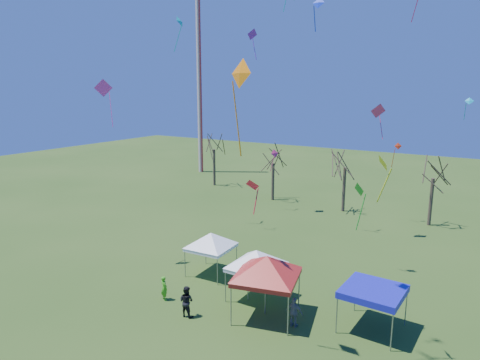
% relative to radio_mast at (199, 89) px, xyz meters
% --- Properties ---
extents(ground, '(140.00, 140.00, 0.00)m').
position_rel_radio_mast_xyz_m(ground, '(28.00, -34.00, -12.50)').
color(ground, '#2A4917').
rests_on(ground, ground).
extents(radio_mast, '(0.70, 0.70, 25.00)m').
position_rel_radio_mast_xyz_m(radio_mast, '(0.00, 0.00, 0.00)').
color(radio_mast, silver).
rests_on(radio_mast, ground).
extents(tree_0, '(3.83, 3.83, 8.44)m').
position_rel_radio_mast_xyz_m(tree_0, '(7.15, -6.62, -6.01)').
color(tree_0, '#3D2D21').
rests_on(tree_0, ground).
extents(tree_1, '(3.42, 3.42, 7.54)m').
position_rel_radio_mast_xyz_m(tree_1, '(17.23, -9.35, -6.71)').
color(tree_1, '#3D2D21').
rests_on(tree_1, ground).
extents(tree_2, '(3.71, 3.71, 8.18)m').
position_rel_radio_mast_xyz_m(tree_2, '(25.63, -9.62, -6.21)').
color(tree_2, '#3D2D21').
rests_on(tree_2, ground).
extents(tree_3, '(3.59, 3.59, 7.91)m').
position_rel_radio_mast_xyz_m(tree_3, '(34.03, -9.96, -6.42)').
color(tree_3, '#3D2D21').
rests_on(tree_3, ground).
extents(tent_white_west, '(3.89, 3.89, 3.44)m').
position_rel_radio_mast_xyz_m(tent_white_west, '(22.86, -29.48, -9.73)').
color(tent_white_west, gray).
rests_on(tent_white_west, ground).
extents(tent_white_mid, '(4.09, 4.09, 3.61)m').
position_rel_radio_mast_xyz_m(tent_white_mid, '(27.27, -30.97, -9.59)').
color(tent_white_mid, gray).
rests_on(tent_white_mid, ground).
extents(tent_red, '(4.58, 4.58, 4.15)m').
position_rel_radio_mast_xyz_m(tent_red, '(28.77, -32.47, -9.15)').
color(tent_red, gray).
rests_on(tent_red, ground).
extents(tent_blue, '(3.13, 3.13, 2.36)m').
position_rel_radio_mast_xyz_m(tent_blue, '(34.16, -30.75, -10.33)').
color(tent_blue, gray).
rests_on(tent_blue, ground).
extents(person_green, '(0.65, 0.54, 1.51)m').
position_rel_radio_mast_xyz_m(person_green, '(22.60, -34.02, -11.74)').
color(person_green, green).
rests_on(person_green, ground).
extents(person_dark, '(0.91, 0.72, 1.80)m').
position_rel_radio_mast_xyz_m(person_dark, '(24.95, -34.82, -11.60)').
color(person_dark, black).
rests_on(person_dark, ground).
extents(person_grey, '(0.98, 0.43, 1.66)m').
position_rel_radio_mast_xyz_m(person_grey, '(30.55, -32.65, -11.67)').
color(person_grey, slate).
rests_on(person_grey, ground).
extents(kite_11, '(1.44, 1.42, 2.96)m').
position_rel_radio_mast_xyz_m(kite_11, '(30.09, -15.83, -1.73)').
color(kite_11, '#CC2D6C').
rests_on(kite_11, ground).
extents(kite_5, '(1.35, 0.76, 4.32)m').
position_rel_radio_mast_xyz_m(kite_5, '(29.11, -35.83, 0.65)').
color(kite_5, orange).
rests_on(kite_5, ground).
extents(kite_17, '(0.95, 0.88, 2.83)m').
position_rel_radio_mast_xyz_m(kite_17, '(32.32, -27.81, -5.72)').
color(kite_17, '#17991D').
rests_on(kite_17, ground).
extents(kite_27, '(0.88, 0.99, 2.12)m').
position_rel_radio_mast_xyz_m(kite_27, '(34.72, -32.94, -3.16)').
color(kite_27, yellow).
rests_on(kite_27, ground).
extents(kite_13, '(0.84, 1.03, 2.41)m').
position_rel_radio_mast_xyz_m(kite_13, '(19.18, -12.84, -6.55)').
color(kite_13, '#D12E62').
rests_on(kite_13, ground).
extents(kite_22, '(0.87, 0.78, 2.41)m').
position_rel_radio_mast_xyz_m(kite_22, '(30.80, -10.49, -5.31)').
color(kite_22, red).
rests_on(kite_22, ground).
extents(kite_7, '(0.94, 1.18, 3.12)m').
position_rel_radio_mast_xyz_m(kite_7, '(13.86, -21.12, 5.78)').
color(kite_7, '#0CB7B2').
rests_on(kite_7, ground).
extents(kite_14, '(1.10, 1.21, 3.27)m').
position_rel_radio_mast_xyz_m(kite_14, '(15.58, -31.56, 0.07)').
color(kite_14, '#FA37AF').
rests_on(kite_14, ground).
extents(kite_1, '(0.92, 0.66, 1.95)m').
position_rel_radio_mast_xyz_m(kite_1, '(27.90, -32.57, -5.01)').
color(kite_1, red).
rests_on(kite_1, ground).
extents(kite_19, '(0.74, 0.55, 1.80)m').
position_rel_radio_mast_xyz_m(kite_19, '(36.48, -13.22, -0.96)').
color(kite_19, '#0C9EC1').
rests_on(kite_19, ground).
extents(kite_24, '(0.80, 0.47, 2.06)m').
position_rel_radio_mast_xyz_m(kite_24, '(28.36, -25.32, 5.23)').
color(kite_24, '#1434D8').
rests_on(kite_24, ground).
extents(kite_2, '(1.07, 1.36, 2.95)m').
position_rel_radio_mast_xyz_m(kite_2, '(17.37, -14.53, 5.16)').
color(kite_2, purple).
rests_on(kite_2, ground).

